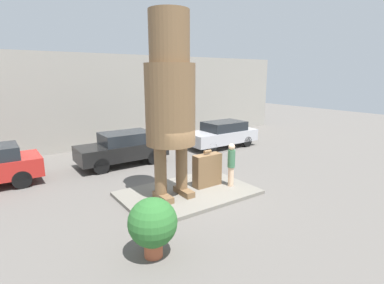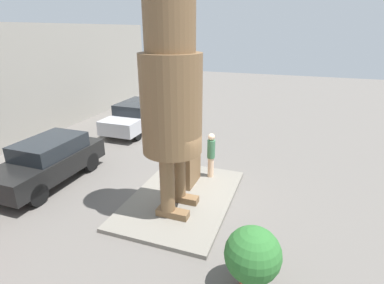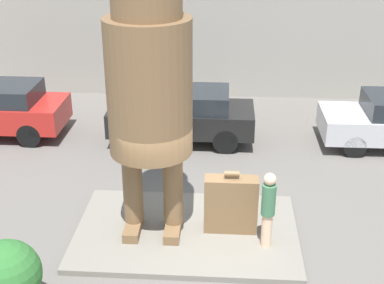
% 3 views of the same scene
% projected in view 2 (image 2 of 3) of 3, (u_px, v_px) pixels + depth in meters
% --- Properties ---
extents(ground_plane, '(60.00, 60.00, 0.00)m').
position_uv_depth(ground_plane, '(182.00, 199.00, 9.71)').
color(ground_plane, '#605B56').
extents(pedestal, '(4.72, 3.10, 0.12)m').
position_uv_depth(pedestal, '(182.00, 198.00, 9.69)').
color(pedestal, slate).
rests_on(pedestal, ground_plane).
extents(statue_figure, '(1.65, 1.65, 6.10)m').
position_uv_depth(statue_figure, '(171.00, 90.00, 7.79)').
color(statue_figure, brown).
rests_on(statue_figure, pedestal).
extents(giant_suitcase, '(1.12, 0.40, 1.40)m').
position_uv_depth(giant_suitcase, '(190.00, 167.00, 10.29)').
color(giant_suitcase, brown).
rests_on(giant_suitcase, pedestal).
extents(tourist, '(0.28, 0.28, 1.65)m').
position_uv_depth(tourist, '(211.00, 153.00, 10.66)').
color(tourist, beige).
rests_on(tourist, pedestal).
extents(parked_car_black, '(4.21, 1.74, 1.58)m').
position_uv_depth(parked_car_black, '(49.00, 160.00, 10.55)').
color(parked_car_black, black).
rests_on(parked_car_black, ground_plane).
extents(parked_car_silver, '(4.37, 1.83, 1.54)m').
position_uv_depth(parked_car_silver, '(137.00, 116.00, 16.08)').
color(parked_car_silver, '#B7B7BC').
rests_on(parked_car_silver, ground_plane).
extents(planter_pot, '(1.18, 1.18, 1.47)m').
position_uv_depth(planter_pot, '(253.00, 256.00, 6.10)').
color(planter_pot, '#AD5638').
rests_on(planter_pot, ground_plane).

